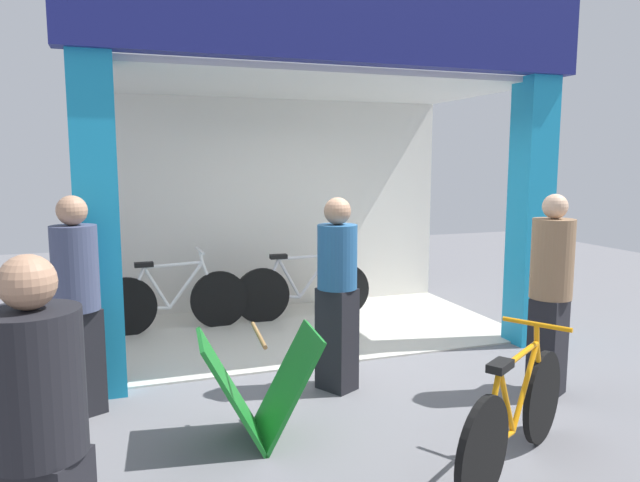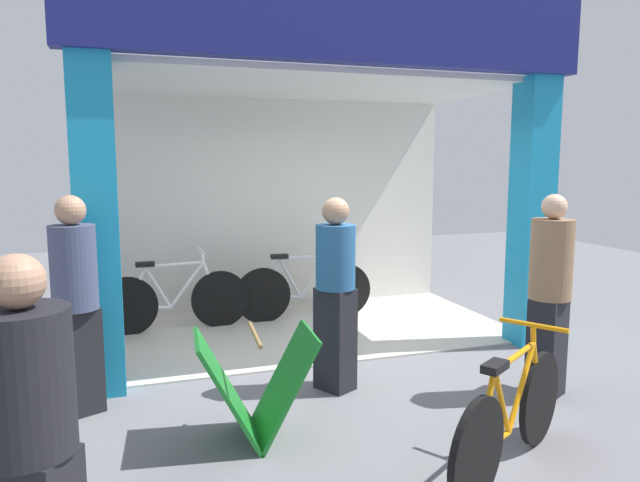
{
  "view_description": "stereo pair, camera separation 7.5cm",
  "coord_description": "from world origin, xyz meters",
  "px_view_note": "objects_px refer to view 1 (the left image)",
  "views": [
    {
      "loc": [
        -2.03,
        -5.23,
        2.0
      ],
      "look_at": [
        0.0,
        0.63,
        1.15
      ],
      "focal_mm": 33.01,
      "sensor_mm": 36.0,
      "label": 1
    },
    {
      "loc": [
        -1.95,
        -5.25,
        2.0
      ],
      "look_at": [
        0.0,
        0.63,
        1.15
      ],
      "focal_mm": 33.01,
      "sensor_mm": 36.0,
      "label": 2
    }
  ],
  "objects_px": {
    "sandwich_board_sign": "(259,386)",
    "pedestrian_0": "(337,291)",
    "pedestrian_2": "(551,292)",
    "bicycle_inside_0": "(303,290)",
    "bicycle_inside_1": "(173,300)",
    "pedestrian_3": "(77,303)",
    "pedestrian_1": "(36,449)",
    "bicycle_parked_0": "(516,416)"
  },
  "relations": [
    {
      "from": "bicycle_inside_0",
      "to": "pedestrian_3",
      "type": "height_order",
      "value": "pedestrian_3"
    },
    {
      "from": "sandwich_board_sign",
      "to": "pedestrian_3",
      "type": "relative_size",
      "value": 0.51
    },
    {
      "from": "pedestrian_0",
      "to": "pedestrian_3",
      "type": "xyz_separation_m",
      "value": [
        -2.1,
        0.17,
        0.03
      ]
    },
    {
      "from": "bicycle_inside_1",
      "to": "pedestrian_2",
      "type": "distance_m",
      "value": 4.13
    },
    {
      "from": "bicycle_inside_1",
      "to": "bicycle_parked_0",
      "type": "bearing_deg",
      "value": -65.37
    },
    {
      "from": "pedestrian_1",
      "to": "pedestrian_3",
      "type": "distance_m",
      "value": 2.38
    },
    {
      "from": "pedestrian_0",
      "to": "pedestrian_1",
      "type": "distance_m",
      "value": 3.06
    },
    {
      "from": "bicycle_inside_0",
      "to": "bicycle_inside_1",
      "type": "distance_m",
      "value": 1.6
    },
    {
      "from": "pedestrian_1",
      "to": "pedestrian_2",
      "type": "relative_size",
      "value": 0.95
    },
    {
      "from": "bicycle_parked_0",
      "to": "pedestrian_3",
      "type": "relative_size",
      "value": 0.83
    },
    {
      "from": "bicycle_parked_0",
      "to": "bicycle_inside_0",
      "type": "bearing_deg",
      "value": 92.85
    },
    {
      "from": "pedestrian_2",
      "to": "pedestrian_0",
      "type": "bearing_deg",
      "value": 157.22
    },
    {
      "from": "bicycle_parked_0",
      "to": "pedestrian_0",
      "type": "bearing_deg",
      "value": 109.58
    },
    {
      "from": "pedestrian_0",
      "to": "pedestrian_2",
      "type": "xyz_separation_m",
      "value": [
        1.67,
        -0.7,
        0.02
      ]
    },
    {
      "from": "pedestrian_3",
      "to": "pedestrian_0",
      "type": "bearing_deg",
      "value": -4.68
    },
    {
      "from": "sandwich_board_sign",
      "to": "pedestrian_0",
      "type": "bearing_deg",
      "value": 39.47
    },
    {
      "from": "bicycle_inside_1",
      "to": "pedestrian_2",
      "type": "xyz_separation_m",
      "value": [
        2.87,
        -2.94,
        0.51
      ]
    },
    {
      "from": "bicycle_inside_0",
      "to": "bicycle_inside_1",
      "type": "xyz_separation_m",
      "value": [
        -1.6,
        -0.03,
        -0.0
      ]
    },
    {
      "from": "bicycle_inside_0",
      "to": "sandwich_board_sign",
      "type": "relative_size",
      "value": 1.98
    },
    {
      "from": "bicycle_inside_0",
      "to": "bicycle_inside_1",
      "type": "relative_size",
      "value": 1.0
    },
    {
      "from": "sandwich_board_sign",
      "to": "bicycle_inside_0",
      "type": "bearing_deg",
      "value": 66.98
    },
    {
      "from": "bicycle_parked_0",
      "to": "pedestrian_3",
      "type": "distance_m",
      "value": 3.31
    },
    {
      "from": "sandwich_board_sign",
      "to": "pedestrian_0",
      "type": "height_order",
      "value": "pedestrian_0"
    },
    {
      "from": "pedestrian_0",
      "to": "pedestrian_1",
      "type": "xyz_separation_m",
      "value": [
        -2.12,
        -2.21,
        -0.01
      ]
    },
    {
      "from": "sandwich_board_sign",
      "to": "pedestrian_3",
      "type": "distance_m",
      "value": 1.6
    },
    {
      "from": "bicycle_parked_0",
      "to": "pedestrian_1",
      "type": "distance_m",
      "value": 2.81
    },
    {
      "from": "sandwich_board_sign",
      "to": "pedestrian_1",
      "type": "xyz_separation_m",
      "value": [
        -1.25,
        -1.5,
        0.47
      ]
    },
    {
      "from": "sandwich_board_sign",
      "to": "pedestrian_2",
      "type": "relative_size",
      "value": 0.52
    },
    {
      "from": "bicycle_inside_0",
      "to": "bicycle_parked_0",
      "type": "xyz_separation_m",
      "value": [
        0.2,
        -3.94,
        -0.02
      ]
    },
    {
      "from": "bicycle_inside_1",
      "to": "pedestrian_3",
      "type": "distance_m",
      "value": 2.31
    },
    {
      "from": "bicycle_inside_1",
      "to": "bicycle_inside_0",
      "type": "bearing_deg",
      "value": 0.96
    },
    {
      "from": "sandwich_board_sign",
      "to": "pedestrian_2",
      "type": "bearing_deg",
      "value": 0.23
    },
    {
      "from": "pedestrian_0",
      "to": "pedestrian_1",
      "type": "relative_size",
      "value": 1.03
    },
    {
      "from": "pedestrian_1",
      "to": "bicycle_parked_0",
      "type": "bearing_deg",
      "value": 11.11
    },
    {
      "from": "bicycle_inside_1",
      "to": "pedestrian_0",
      "type": "bearing_deg",
      "value": -61.83
    },
    {
      "from": "sandwich_board_sign",
      "to": "bicycle_inside_1",
      "type": "bearing_deg",
      "value": 96.48
    },
    {
      "from": "pedestrian_0",
      "to": "pedestrian_3",
      "type": "bearing_deg",
      "value": 175.32
    },
    {
      "from": "bicycle_inside_0",
      "to": "pedestrian_1",
      "type": "distance_m",
      "value": 5.15
    },
    {
      "from": "pedestrian_2",
      "to": "pedestrian_3",
      "type": "distance_m",
      "value": 3.86
    },
    {
      "from": "sandwich_board_sign",
      "to": "pedestrian_3",
      "type": "xyz_separation_m",
      "value": [
        -1.23,
        0.88,
        0.51
      ]
    },
    {
      "from": "pedestrian_1",
      "to": "pedestrian_3",
      "type": "bearing_deg",
      "value": 89.54
    },
    {
      "from": "bicycle_parked_0",
      "to": "pedestrian_0",
      "type": "relative_size",
      "value": 0.86
    }
  ]
}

